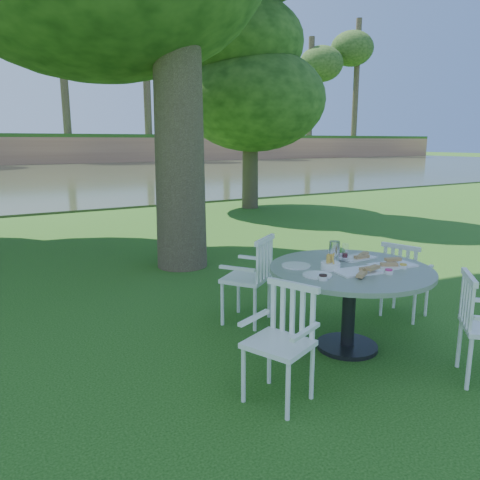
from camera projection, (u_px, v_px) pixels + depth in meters
name	position (u px, v px, depth m)	size (l,w,h in m)	color
ground	(249.00, 320.00, 5.03)	(140.00, 140.00, 0.00)	#15420D
table	(350.00, 283.00, 4.23)	(1.46, 1.46, 0.78)	black
chair_ne	(403.00, 275.00, 5.01)	(0.50, 0.52, 0.83)	white
chair_nw	(255.00, 273.00, 4.87)	(0.64, 0.63, 0.93)	white
chair_sw	(285.00, 332.00, 3.45)	(0.54, 0.56, 0.86)	white
chair_se	(479.00, 320.00, 3.69)	(0.60, 0.60, 0.87)	white
tableware	(344.00, 262.00, 4.27)	(1.13, 0.80, 0.20)	white
river	(18.00, 178.00, 24.41)	(100.00, 28.00, 0.12)	#343D24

